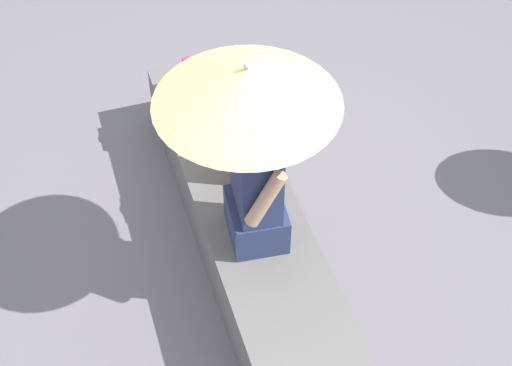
{
  "coord_description": "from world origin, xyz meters",
  "views": [
    {
      "loc": [
        -2.41,
        0.77,
        3.44
      ],
      "look_at": [
        -0.03,
        0.01,
        0.76
      ],
      "focal_mm": 52.53,
      "sensor_mm": 36.0,
      "label": 1
    }
  ],
  "objects_px": {
    "parasol": "(247,86)",
    "handbag_black": "(201,81)",
    "tote_bag_canvas": "(251,149)",
    "person_seated": "(256,182)"
  },
  "relations": [
    {
      "from": "parasol",
      "to": "tote_bag_canvas",
      "type": "relative_size",
      "value": 2.96
    },
    {
      "from": "tote_bag_canvas",
      "to": "person_seated",
      "type": "bearing_deg",
      "value": 165.9
    },
    {
      "from": "handbag_black",
      "to": "tote_bag_canvas",
      "type": "distance_m",
      "value": 0.71
    },
    {
      "from": "person_seated",
      "to": "tote_bag_canvas",
      "type": "xyz_separation_m",
      "value": [
        0.44,
        -0.11,
        -0.22
      ]
    },
    {
      "from": "tote_bag_canvas",
      "to": "parasol",
      "type": "bearing_deg",
      "value": 160.37
    },
    {
      "from": "parasol",
      "to": "handbag_black",
      "type": "bearing_deg",
      "value": -1.5
    },
    {
      "from": "person_seated",
      "to": "handbag_black",
      "type": "bearing_deg",
      "value": -0.48
    },
    {
      "from": "person_seated",
      "to": "handbag_black",
      "type": "xyz_separation_m",
      "value": [
        1.14,
        -0.01,
        -0.26
      ]
    },
    {
      "from": "parasol",
      "to": "handbag_black",
      "type": "xyz_separation_m",
      "value": [
        1.06,
        -0.03,
        -0.8
      ]
    },
    {
      "from": "parasol",
      "to": "handbag_black",
      "type": "distance_m",
      "value": 1.33
    }
  ]
}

